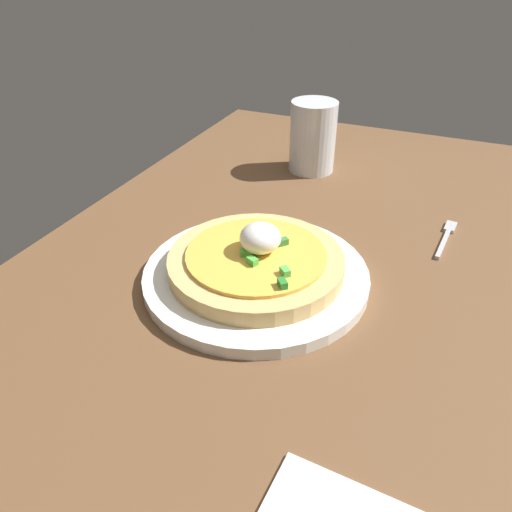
{
  "coord_description": "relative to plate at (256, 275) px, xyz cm",
  "views": [
    {
      "loc": [
        51.08,
        7.54,
        38.57
      ],
      "look_at": [
        7.17,
        -11.38,
        6.94
      ],
      "focal_mm": 34.64,
      "sensor_mm": 36.0,
      "label": 1
    }
  ],
  "objects": [
    {
      "name": "fork",
      "position": [
        -19.33,
        20.0,
        -0.49
      ],
      "size": [
        10.46,
        1.94,
        0.5
      ],
      "rotation": [
        0.0,
        0.0,
        3.05
      ],
      "color": "#B7B7BC",
      "rests_on": "dining_table"
    },
    {
      "name": "dining_table",
      "position": [
        -7.17,
        11.38,
        -2.47
      ],
      "size": [
        106.52,
        84.15,
        3.45
      ],
      "primitive_type": "cube",
      "color": "brown",
      "rests_on": "ground"
    },
    {
      "name": "plate",
      "position": [
        0.0,
        0.0,
        0.0
      ],
      "size": [
        26.71,
        26.71,
        1.48
      ],
      "primitive_type": "cylinder",
      "color": "white",
      "rests_on": "dining_table"
    },
    {
      "name": "cup_near",
      "position": [
        -34.05,
        -4.21,
        4.82
      ],
      "size": [
        7.8,
        7.8,
        11.81
      ],
      "color": "silver",
      "rests_on": "dining_table"
    },
    {
      "name": "pizza",
      "position": [
        -0.04,
        0.03,
        2.13
      ],
      "size": [
        20.67,
        20.67,
        5.9
      ],
      "color": "#DBB46E",
      "rests_on": "plate"
    }
  ]
}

